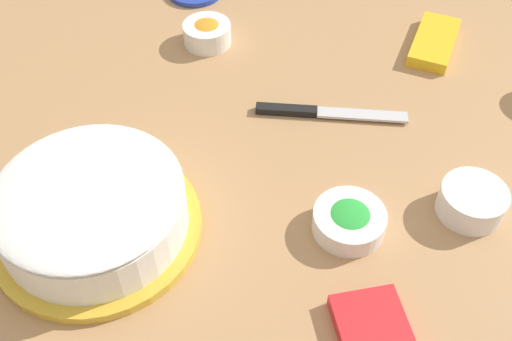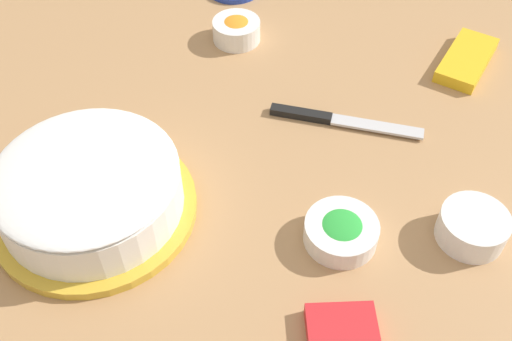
{
  "view_description": "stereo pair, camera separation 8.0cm",
  "coord_description": "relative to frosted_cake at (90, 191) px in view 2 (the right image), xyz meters",
  "views": [
    {
      "loc": [
        0.58,
        -0.03,
        0.63
      ],
      "look_at": [
        0.05,
        -0.11,
        0.04
      ],
      "focal_mm": 41.61,
      "sensor_mm": 36.0,
      "label": 1
    },
    {
      "loc": [
        0.57,
        0.04,
        0.63
      ],
      "look_at": [
        0.05,
        -0.11,
        0.04
      ],
      "focal_mm": 41.61,
      "sensor_mm": 36.0,
      "label": 2
    }
  ],
  "objects": [
    {
      "name": "spreading_knife",
      "position": [
        -0.26,
        0.27,
        -0.04
      ],
      "size": [
        0.03,
        0.24,
        0.01
      ],
      "color": "silver",
      "rests_on": "ground_plane"
    },
    {
      "name": "ground_plane",
      "position": [
        -0.16,
        0.3,
        -0.04
      ],
      "size": [
        1.54,
        1.54,
        0.0
      ],
      "primitive_type": "plane",
      "color": "tan"
    },
    {
      "name": "candy_box_lower",
      "position": [
        -0.46,
        0.46,
        -0.03
      ],
      "size": [
        0.16,
        0.1,
        0.02
      ],
      "primitive_type": "cube",
      "rotation": [
        0.0,
        0.0,
        -0.26
      ],
      "color": "yellow",
      "rests_on": "ground_plane"
    },
    {
      "name": "sprinkle_bowl_orange",
      "position": [
        -0.42,
        0.07,
        -0.02
      ],
      "size": [
        0.08,
        0.08,
        0.04
      ],
      "color": "white",
      "rests_on": "ground_plane"
    },
    {
      "name": "sprinkle_bowl_rainbow",
      "position": [
        -0.1,
        0.49,
        -0.02
      ],
      "size": [
        0.09,
        0.09,
        0.04
      ],
      "color": "white",
      "rests_on": "ground_plane"
    },
    {
      "name": "sprinkle_bowl_green",
      "position": [
        -0.05,
        0.32,
        -0.02
      ],
      "size": [
        0.1,
        0.1,
        0.03
      ],
      "color": "white",
      "rests_on": "ground_plane"
    },
    {
      "name": "frosted_cake",
      "position": [
        0.0,
        0.0,
        0.0
      ],
      "size": [
        0.27,
        0.27,
        0.09
      ],
      "color": "gold",
      "rests_on": "ground_plane"
    }
  ]
}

